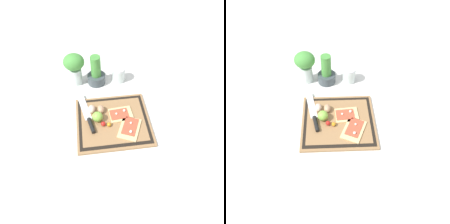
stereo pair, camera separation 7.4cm
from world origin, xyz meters
The scene contains 13 objects.
ground_plane centered at (0.00, 0.00, 0.00)m, with size 6.00×6.00×0.00m, color silver.
cutting_board centered at (0.00, 0.00, 0.01)m, with size 0.41×0.38×0.02m.
pizza_slice_near centered at (0.08, -0.07, 0.02)m, with size 0.16×0.18×0.02m.
pizza_slice_far centered at (0.05, 0.04, 0.02)m, with size 0.14×0.11×0.02m.
knife centered at (-0.13, 0.02, 0.02)m, with size 0.09×0.30×0.02m.
egg_brown centered at (-0.06, 0.08, 0.03)m, with size 0.04×0.05×0.04m, color tan.
egg_pink centered at (-0.11, 0.08, 0.03)m, with size 0.04×0.05×0.04m, color beige.
lime centered at (-0.08, 0.01, 0.05)m, with size 0.06×0.06×0.06m, color #7FB742.
cherry_tomato_red centered at (-0.06, -0.03, 0.03)m, with size 0.03×0.03×0.03m, color red.
cherry_tomato_yellow centered at (-0.03, -0.03, 0.03)m, with size 0.02×0.02×0.02m, color orange.
herb_pot centered at (-0.06, 0.35, 0.07)m, with size 0.11×0.11×0.20m.
sauce_jar centered at (0.08, 0.35, 0.04)m, with size 0.08×0.08×0.10m.
herb_glass centered at (-0.19, 0.36, 0.13)m, with size 0.13×0.11×0.22m.
Camera 1 is at (-0.11, -0.75, 0.97)m, focal length 35.00 mm.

